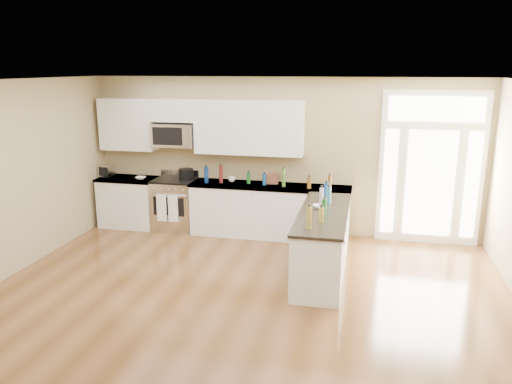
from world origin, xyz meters
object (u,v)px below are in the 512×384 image
peninsula_cabinet (323,244)px  stockpot (186,174)px  kitchen_range (175,204)px  toaster_oven (106,170)px

peninsula_cabinet → stockpot: 3.15m
peninsula_cabinet → kitchen_range: bearing=153.3°
peninsula_cabinet → toaster_oven: bearing=160.8°
stockpot → toaster_oven: 1.58m
toaster_oven → stockpot: bearing=14.1°
kitchen_range → toaster_oven: toaster_oven is taller
kitchen_range → peninsula_cabinet: bearing=-26.7°
stockpot → peninsula_cabinet: bearing=-29.9°
kitchen_range → toaster_oven: size_ratio=4.09×
stockpot → toaster_oven: (-1.58, -0.06, -0.00)m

